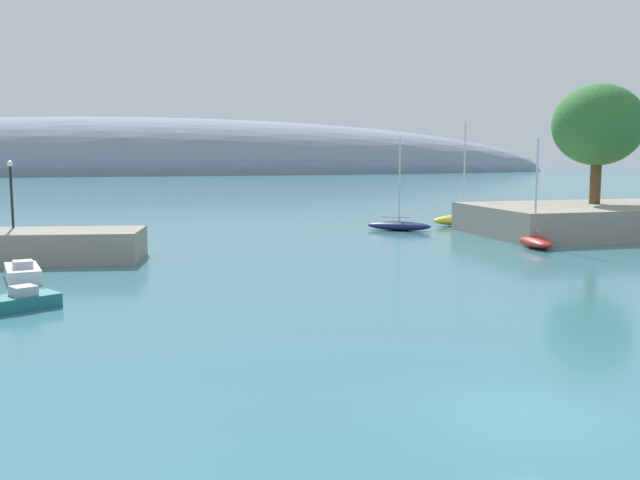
# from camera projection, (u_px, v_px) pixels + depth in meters

# --- Properties ---
(water) EXTENTS (600.00, 600.00, 0.00)m
(water) POSITION_uv_depth(u_px,v_px,m) (525.00, 414.00, 17.83)
(water) COLOR #38727F
(water) RESTS_ON ground
(shore_outcrop) EXTENTS (19.03, 12.56, 2.40)m
(shore_outcrop) POSITION_uv_depth(u_px,v_px,m) (590.00, 220.00, 57.75)
(shore_outcrop) COLOR gray
(shore_outcrop) RESTS_ON ground
(tree_clump_shore) EXTENTS (7.49, 7.49, 9.98)m
(tree_clump_shore) POSITION_uv_depth(u_px,v_px,m) (598.00, 125.00, 58.16)
(tree_clump_shore) COLOR brown
(tree_clump_shore) RESTS_ON shore_outcrop
(distant_ridge) EXTENTS (309.48, 57.10, 37.56)m
(distant_ridge) POSITION_uv_depth(u_px,v_px,m) (131.00, 174.00, 234.77)
(distant_ridge) COLOR gray
(distant_ridge) RESTS_ON ground
(sailboat_yellow_near_shore) EXTENTS (6.63, 2.72, 9.53)m
(sailboat_yellow_near_shore) POSITION_uv_depth(u_px,v_px,m) (463.00, 219.00, 65.12)
(sailboat_yellow_near_shore) COLOR yellow
(sailboat_yellow_near_shore) RESTS_ON water
(sailboat_red_mid_mooring) EXTENTS (3.26, 5.93, 7.70)m
(sailboat_red_mid_mooring) POSITION_uv_depth(u_px,v_px,m) (534.00, 240.00, 50.00)
(sailboat_red_mid_mooring) COLOR red
(sailboat_red_mid_mooring) RESTS_ON water
(sailboat_navy_outer_mooring) EXTENTS (5.60, 4.52, 8.06)m
(sailboat_navy_outer_mooring) POSITION_uv_depth(u_px,v_px,m) (399.00, 225.00, 60.58)
(sailboat_navy_outer_mooring) COLOR navy
(sailboat_navy_outer_mooring) RESTS_ON water
(motorboat_teal_alongside_breakwater) EXTENTS (4.24, 3.28, 1.00)m
(motorboat_teal_alongside_breakwater) POSITION_uv_depth(u_px,v_px,m) (10.00, 303.00, 29.46)
(motorboat_teal_alongside_breakwater) COLOR #1E6B70
(motorboat_teal_alongside_breakwater) RESTS_ON water
(motorboat_white_outer) EXTENTS (2.36, 4.54, 1.11)m
(motorboat_white_outer) POSITION_uv_depth(u_px,v_px,m) (23.00, 272.00, 36.77)
(motorboat_white_outer) COLOR white
(motorboat_white_outer) RESTS_ON water
(harbor_lamp_post) EXTENTS (0.36, 0.36, 4.26)m
(harbor_lamp_post) POSITION_uv_depth(u_px,v_px,m) (11.00, 187.00, 44.27)
(harbor_lamp_post) COLOR black
(harbor_lamp_post) RESTS_ON breakwater_rocks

